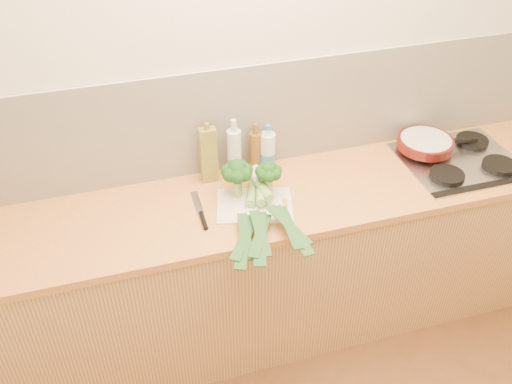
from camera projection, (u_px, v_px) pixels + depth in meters
room_shell at (253, 117)px, 2.76m from camera, size 3.50×3.50×3.50m
counter at (269, 264)px, 2.97m from camera, size 3.20×0.62×0.90m
gas_hob at (460, 160)px, 2.92m from camera, size 0.58×0.50×0.04m
chopping_board at (254, 205)px, 2.63m from camera, size 0.40×0.33×0.01m
broccoli_left at (237, 172)px, 2.61m from camera, size 0.15×0.15×0.19m
broccoli_right at (269, 173)px, 2.63m from camera, size 0.12×0.13×0.18m
leek_front at (251, 202)px, 2.61m from camera, size 0.31×0.68×0.04m
leek_mid at (261, 205)px, 2.56m from camera, size 0.25×0.63×0.04m
leek_back at (271, 200)px, 2.56m from camera, size 0.12×0.64×0.04m
chefs_knife at (202, 216)px, 2.57m from camera, size 0.04×0.29×0.02m
skillet at (426, 143)px, 2.96m from camera, size 0.42×0.29×0.05m
oil_tin at (208, 155)px, 2.72m from camera, size 0.08×0.05×0.32m
glass_bottle at (234, 153)px, 2.76m from camera, size 0.07×0.07×0.31m
amber_bottle at (256, 151)px, 2.81m from camera, size 0.06×0.06×0.26m
water_bottle at (268, 153)px, 2.81m from camera, size 0.08×0.08×0.24m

